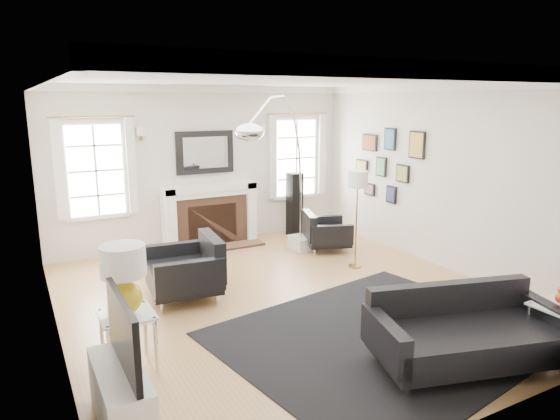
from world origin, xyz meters
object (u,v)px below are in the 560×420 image
arc_floor_lamp (279,174)px  fireplace (210,216)px  armchair_right (324,233)px  sofa (464,333)px  gourd_lamp (124,275)px  coffee_table (185,258)px  armchair_left (188,270)px

arc_floor_lamp → fireplace: bearing=105.8°
armchair_right → arc_floor_lamp: size_ratio=0.37×
sofa → armchair_right: 3.98m
gourd_lamp → arc_floor_lamp: 3.32m
coffee_table → armchair_left: bearing=-102.8°
sofa → coffee_table: size_ratio=2.19×
coffee_table → arc_floor_lamp: arc_floor_lamp is taller
fireplace → armchair_right: size_ratio=1.69×
gourd_lamp → fireplace: bearing=58.4°
sofa → arc_floor_lamp: 3.60m
sofa → coffee_table: 3.84m
gourd_lamp → sofa: bearing=-27.7°
sofa → armchair_right: bearing=76.7°
sofa → gourd_lamp: (-2.90, 1.52, 0.61)m
fireplace → armchair_right: (1.62, -1.22, -0.24)m
armchair_right → coffee_table: size_ratio=1.08×
armchair_left → armchair_right: bearing=19.1°
gourd_lamp → armchair_left: bearing=52.7°
armchair_left → coffee_table: 0.53m
arc_floor_lamp → armchair_right: bearing=22.3°
armchair_right → coffee_table: 2.67m
sofa → coffee_table: sofa is taller
fireplace → sofa: fireplace is taller
gourd_lamp → arc_floor_lamp: arc_floor_lamp is taller
armchair_right → armchair_left: bearing=-160.9°
armchair_left → arc_floor_lamp: (1.61, 0.49, 1.10)m
sofa → gourd_lamp: size_ratio=2.99×
armchair_left → armchair_right: size_ratio=1.08×
fireplace → coffee_table: bearing=-121.4°
coffee_table → arc_floor_lamp: bearing=-1.1°
sofa → fireplace: bearing=97.8°
sofa → arc_floor_lamp: bearing=93.8°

